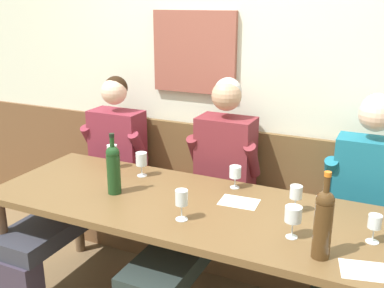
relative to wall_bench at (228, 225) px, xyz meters
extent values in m
cube|color=silver|center=(0.00, 0.26, 1.12)|extent=(6.80, 0.08, 2.80)
cube|color=#944F41|center=(-0.37, 0.20, 1.18)|extent=(0.63, 0.04, 0.57)
cube|color=brown|center=(0.00, 0.21, 0.18)|extent=(6.80, 0.03, 0.92)
cube|color=brown|center=(0.00, -0.02, -0.06)|extent=(2.55, 0.42, 0.44)
cube|color=maroon|center=(0.00, -0.02, 0.18)|extent=(2.50, 0.39, 0.05)
cube|color=brown|center=(0.00, 0.17, 0.43)|extent=(2.55, 0.04, 0.45)
cube|color=brown|center=(0.00, -0.70, 0.45)|extent=(2.25, 0.82, 0.04)
cylinder|color=brown|center=(-1.05, -1.03, 0.07)|extent=(0.07, 0.07, 0.71)
cylinder|color=brown|center=(-1.05, -0.36, 0.07)|extent=(0.07, 0.07, 0.71)
cube|color=#372E3F|center=(-0.91, -1.10, -0.09)|extent=(0.30, 0.14, 0.38)
cube|color=#31323D|center=(-0.91, -0.61, 0.15)|extent=(0.33, 1.10, 0.11)
cube|color=maroon|center=(-0.91, -0.02, 0.48)|extent=(0.40, 0.22, 0.54)
sphere|color=beige|center=(-0.91, -0.03, 0.89)|extent=(0.19, 0.19, 0.19)
sphere|color=black|center=(-0.91, 0.00, 0.91)|extent=(0.18, 0.18, 0.18)
cylinder|color=maroon|center=(-1.12, -0.06, 0.50)|extent=(0.08, 0.20, 0.27)
cylinder|color=maroon|center=(-0.69, -0.06, 0.50)|extent=(0.08, 0.20, 0.27)
cube|color=#25302E|center=(-0.03, -0.61, 0.15)|extent=(0.32, 1.09, 0.11)
cube|color=maroon|center=(-0.03, -0.02, 0.50)|extent=(0.38, 0.23, 0.58)
sphere|color=tan|center=(-0.03, -0.03, 0.94)|extent=(0.20, 0.20, 0.20)
sphere|color=beige|center=(-0.03, 0.00, 0.96)|extent=(0.18, 0.18, 0.18)
cylinder|color=maroon|center=(-0.23, -0.06, 0.53)|extent=(0.08, 0.20, 0.27)
cylinder|color=maroon|center=(0.17, -0.06, 0.53)|extent=(0.08, 0.20, 0.27)
cube|color=#29362E|center=(0.88, -0.61, 0.15)|extent=(0.33, 1.10, 0.11)
cube|color=#1A687F|center=(0.88, -0.02, 0.48)|extent=(0.39, 0.21, 0.55)
sphere|color=beige|center=(0.88, -0.03, 0.91)|extent=(0.20, 0.20, 0.20)
sphere|color=beige|center=(0.88, 0.00, 0.93)|extent=(0.18, 0.18, 0.18)
cylinder|color=#1A687F|center=(0.68, -0.06, 0.51)|extent=(0.08, 0.20, 0.27)
cylinder|color=#472E16|center=(0.77, -0.94, 0.59)|extent=(0.08, 0.08, 0.25)
sphere|color=#472E16|center=(0.77, -0.94, 0.73)|extent=(0.08, 0.08, 0.08)
cylinder|color=#472E16|center=(0.77, -0.94, 0.79)|extent=(0.03, 0.03, 0.10)
cylinder|color=orange|center=(0.77, -0.94, 0.85)|extent=(0.03, 0.03, 0.02)
cylinder|color=#1A3D1B|center=(-0.43, -0.75, 0.58)|extent=(0.08, 0.08, 0.23)
sphere|color=#1A3D1B|center=(-0.43, -0.75, 0.71)|extent=(0.08, 0.08, 0.08)
cylinder|color=#1A3D1B|center=(-0.43, -0.75, 0.76)|extent=(0.03, 0.03, 0.08)
cylinder|color=black|center=(-0.43, -0.75, 0.81)|extent=(0.03, 0.03, 0.02)
cylinder|color=silver|center=(0.62, -0.82, 0.47)|extent=(0.06, 0.06, 0.00)
cylinder|color=silver|center=(0.62, -0.82, 0.51)|extent=(0.01, 0.01, 0.08)
cylinder|color=silver|center=(0.62, -0.82, 0.59)|extent=(0.08, 0.08, 0.07)
cylinder|color=silver|center=(0.07, -0.88, 0.47)|extent=(0.06, 0.06, 0.00)
cylinder|color=silver|center=(0.07, -0.88, 0.51)|extent=(0.01, 0.01, 0.08)
cylinder|color=silver|center=(0.07, -0.88, 0.59)|extent=(0.06, 0.06, 0.08)
cylinder|color=silver|center=(0.96, -0.71, 0.47)|extent=(0.06, 0.06, 0.00)
cylinder|color=silver|center=(0.96, -0.71, 0.51)|extent=(0.01, 0.01, 0.07)
cylinder|color=silver|center=(0.96, -0.71, 0.57)|extent=(0.06, 0.06, 0.06)
cylinder|color=#EBE77C|center=(0.96, -0.71, 0.55)|extent=(0.05, 0.05, 0.01)
cylinder|color=silver|center=(-0.67, -0.41, 0.47)|extent=(0.06, 0.06, 0.00)
cylinder|color=silver|center=(-0.67, -0.41, 0.51)|extent=(0.01, 0.01, 0.08)
cylinder|color=silver|center=(-0.67, -0.41, 0.59)|extent=(0.07, 0.07, 0.08)
cylinder|color=#F0D68F|center=(-0.67, -0.41, 0.56)|extent=(0.06, 0.06, 0.03)
cylinder|color=silver|center=(0.57, -0.55, 0.47)|extent=(0.07, 0.07, 0.00)
cylinder|color=silver|center=(0.57, -0.55, 0.51)|extent=(0.01, 0.01, 0.07)
cylinder|color=silver|center=(0.57, -0.55, 0.58)|extent=(0.06, 0.06, 0.07)
cylinder|color=silver|center=(-0.42, -0.45, 0.47)|extent=(0.06, 0.06, 0.00)
cylinder|color=silver|center=(-0.42, -0.45, 0.50)|extent=(0.01, 0.01, 0.07)
cylinder|color=silver|center=(-0.42, -0.45, 0.58)|extent=(0.07, 0.07, 0.08)
cylinder|color=silver|center=(0.17, -0.38, 0.47)|extent=(0.06, 0.06, 0.00)
cylinder|color=silver|center=(0.17, -0.38, 0.50)|extent=(0.01, 0.01, 0.06)
cylinder|color=silver|center=(0.17, -0.38, 0.57)|extent=(0.07, 0.07, 0.07)
cylinder|color=#ECD286|center=(0.17, -0.38, 0.54)|extent=(0.06, 0.06, 0.02)
cube|color=white|center=(0.26, -0.57, 0.47)|extent=(0.22, 0.16, 0.00)
cube|color=white|center=(0.96, -0.97, 0.47)|extent=(0.24, 0.19, 0.00)
camera|label=1|loc=(1.00, -2.73, 1.53)|focal=42.31mm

